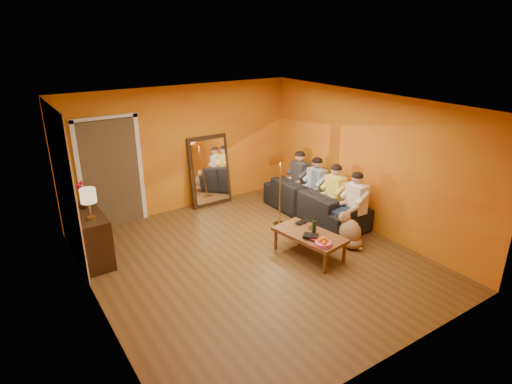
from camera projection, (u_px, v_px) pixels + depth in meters
room_shell at (243, 182)px, 6.99m from camera, size 5.00×5.50×2.60m
white_accent at (64, 186)px, 6.79m from camera, size 0.02×1.90×2.58m
doorway_recess at (109, 172)px, 8.22m from camera, size 1.06×0.30×2.10m
door_jamb_left at (80, 179)px, 7.84m from camera, size 0.08×0.06×2.20m
door_jamb_right at (140, 169)px, 8.42m from camera, size 0.08×0.06×2.20m
door_header at (104, 118)px, 7.75m from camera, size 1.22×0.06×0.08m
mirror_frame at (210, 171)px, 9.23m from camera, size 0.92×0.27×1.51m
mirror_glass at (210, 171)px, 9.19m from camera, size 0.78×0.21×1.35m
sideboard at (91, 236)px, 7.07m from camera, size 0.44×1.18×0.85m
table_lamp at (89, 204)px, 6.60m from camera, size 0.24×0.24×0.51m
sofa at (314, 201)px, 8.72m from camera, size 2.35×0.92×0.69m
coffee_table at (309, 244)px, 7.26m from camera, size 0.81×1.30×0.42m
floor_lamp at (280, 191)px, 8.19m from camera, size 0.37×0.34×1.44m
dog at (350, 230)px, 7.53m from camera, size 0.55×0.65×0.65m
person_far_left at (356, 203)px, 7.91m from camera, size 0.70×0.44×1.22m
person_mid_left at (335, 194)px, 8.34m from camera, size 0.70×0.44×1.22m
person_mid_right at (317, 186)px, 8.77m from camera, size 0.70×0.44×1.22m
person_far_right at (300, 179)px, 9.20m from camera, size 0.70×0.44×1.22m
fruit_bowl at (323, 241)px, 6.76m from camera, size 0.26×0.26×0.16m
wine_bottle at (314, 225)px, 7.12m from camera, size 0.07×0.07×0.31m
tumbler at (311, 226)px, 7.32m from camera, size 0.12×0.12×0.10m
laptop at (305, 223)px, 7.55m from camera, size 0.34×0.24×0.02m
book_lower at (309, 240)px, 6.93m from camera, size 0.28×0.32×0.03m
book_mid at (309, 238)px, 6.94m from camera, size 0.20×0.26×0.02m
book_upper at (310, 238)px, 6.91m from camera, size 0.29×0.30×0.02m
vase at (83, 203)px, 7.08m from camera, size 0.17×0.17×0.18m
flowers at (80, 188)px, 6.99m from camera, size 0.17×0.17×0.48m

